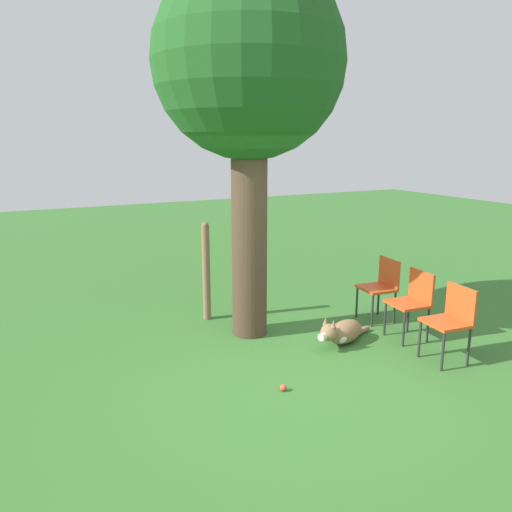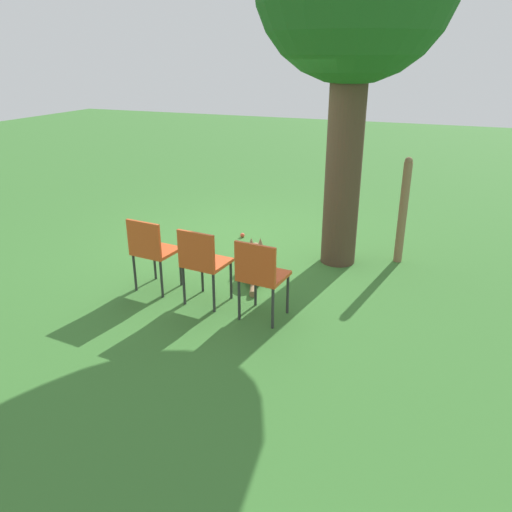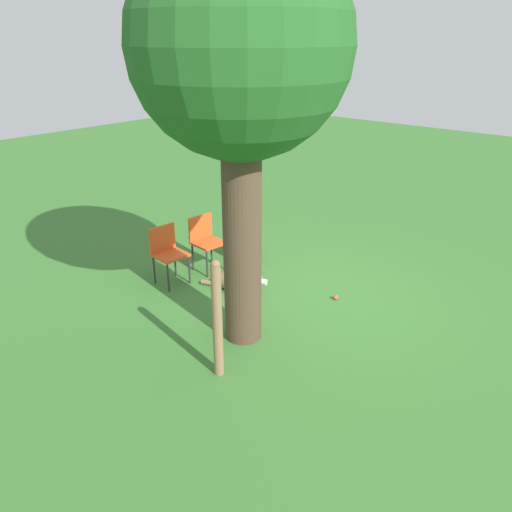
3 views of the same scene
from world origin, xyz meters
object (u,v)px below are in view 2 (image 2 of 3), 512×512
object	(u,v)px
dog	(255,265)
red_chair_1	(203,260)
fence_post	(403,211)
tennis_ball	(242,235)
red_chair_2	(260,273)
red_chair_0	(152,248)

from	to	relation	value
dog	red_chair_1	xyz separation A→B (m)	(0.89, -0.24, 0.37)
fence_post	tennis_ball	xyz separation A→B (m)	(-0.08, -2.27, -0.66)
red_chair_2	red_chair_0	bearing A→B (deg)	88.02
red_chair_2	tennis_ball	size ratio (longest dim) A/B	12.77
fence_post	red_chair_2	bearing A→B (deg)	-27.73
red_chair_1	fence_post	bearing A→B (deg)	-35.88
dog	tennis_ball	xyz separation A→B (m)	(-1.24, -0.70, -0.12)
red_chair_2	tennis_ball	world-z (taller)	red_chair_2
red_chair_1	tennis_ball	world-z (taller)	red_chair_1
red_chair_2	tennis_ball	xyz separation A→B (m)	(-2.22, -1.15, -0.49)
fence_post	red_chair_1	world-z (taller)	fence_post
red_chair_0	red_chair_2	bearing A→B (deg)	-91.98
dog	tennis_ball	bearing A→B (deg)	10.19
red_chair_0	red_chair_1	xyz separation A→B (m)	(0.09, 0.69, 0.00)
red_chair_1	red_chair_2	size ratio (longest dim) A/B	1.00
red_chair_0	tennis_ball	distance (m)	2.10
dog	red_chair_1	distance (m)	0.99
fence_post	red_chair_0	distance (m)	3.18
red_chair_0	red_chair_1	distance (m)	0.70
tennis_ball	fence_post	bearing A→B (deg)	87.88
dog	red_chair_2	size ratio (longest dim) A/B	1.15
fence_post	red_chair_0	world-z (taller)	fence_post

